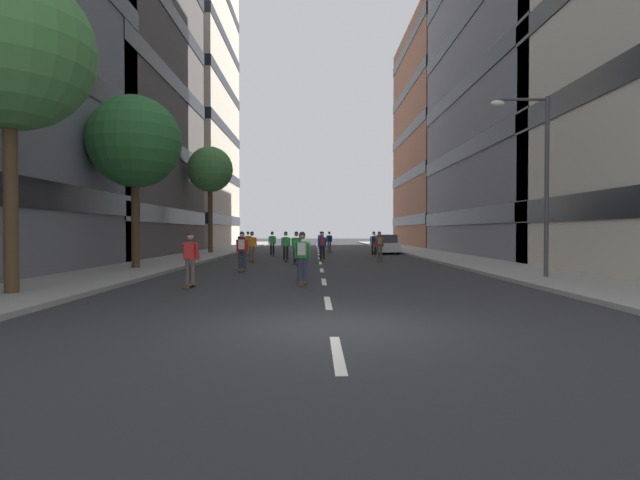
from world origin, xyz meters
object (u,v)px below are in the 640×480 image
Objects in this scene: skater_3 at (252,245)px; skater_4 at (248,242)px; skater_6 at (272,242)px; parked_car_near at (385,245)px; skater_0 at (242,249)px; street_tree_far at (210,170)px; streetlamp_right at (537,166)px; skater_11 at (322,244)px; street_tree_near at (135,142)px; skater_8 at (379,244)px; skater_10 at (321,239)px; street_tree_mid at (9,49)px; skater_13 at (302,254)px; skater_1 at (190,256)px; skater_12 at (296,246)px; skater_7 at (286,245)px; skater_2 at (241,242)px; skater_9 at (329,240)px; skater_5 at (374,242)px.

skater_3 and skater_4 have the same top height.
skater_6 is (0.57, 7.01, 0.00)m from skater_3.
parked_car_near is 19.31m from skater_0.
streetlamp_right is at bearing -51.50° from street_tree_far.
street_tree_near is at bearing -141.94° from skater_11.
skater_10 is (-3.30, 16.16, 0.00)m from skater_8.
street_tree_mid is 4.90× the size of skater_13.
skater_1 is (-9.63, -23.13, 0.29)m from parked_car_near.
skater_6 is 7.36m from skater_11.
skater_12 is (-4.88, -2.74, -0.03)m from skater_8.
skater_1 is at bearing 30.04° from street_tree_mid.
skater_7 is at bearing -178.11° from skater_8.
skater_10 is at bearing 69.29° from street_tree_near.
parked_car_near is at bearing 53.18° from skater_7.
street_tree_far reaches higher than skater_11.
parked_car_near is at bearing 61.81° from skater_12.
skater_12 is (2.10, -9.01, 0.00)m from skater_6.
skater_2 is (3.06, 11.38, -4.79)m from street_tree_near.
skater_9 is at bearing 81.05° from skater_12.
streetlamp_right is at bearing -42.61° from skater_3.
street_tree_mid is 4.90× the size of skater_8.
street_tree_near is 10.79m from skater_13.
skater_8 is 1.00× the size of skater_12.
street_tree_far reaches higher than skater_8.
skater_7 is 1.00× the size of skater_13.
skater_7 is (-5.97, -5.88, -0.03)m from skater_5.
skater_4 is (-1.37, 8.25, 0.00)m from skater_3.
skater_0 is 15.14m from skater_5.
skater_10 is (8.72, 23.06, -4.79)m from street_tree_near.
skater_3 is (4.48, 15.13, -5.66)m from street_tree_mid.
skater_4 is (-1.80, 14.98, -0.03)m from skater_0.
skater_3 is 12.43m from skater_13.
street_tree_mid reaches higher than skater_8.
skater_10 is (3.81, 23.63, 0.00)m from skater_0.
skater_1 is 12.73m from skater_3.
skater_12 is (0.73, -2.55, 0.00)m from skater_7.
skater_13 is (2.80, -5.27, 0.00)m from skater_0.
street_tree_mid is 7.42m from skater_1.
skater_5 is (9.28, -1.82, 0.03)m from skater_4.
skater_4 is at bearing -148.16° from skater_9.
skater_5 and skater_11 have the same top height.
street_tree_near is at bearing 164.19° from streetlamp_right.
street_tree_near is 4.36× the size of skater_5.
skater_5 is 8.38m from skater_7.
skater_4 and skater_9 have the same top height.
skater_12 is at bearing 135.90° from streetlamp_right.
skater_1 and skater_2 have the same top height.
streetlamp_right is 16.18m from skater_3.
skater_5 and skater_9 have the same top height.
skater_7 is (1.37, -6.46, 0.00)m from skater_6.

